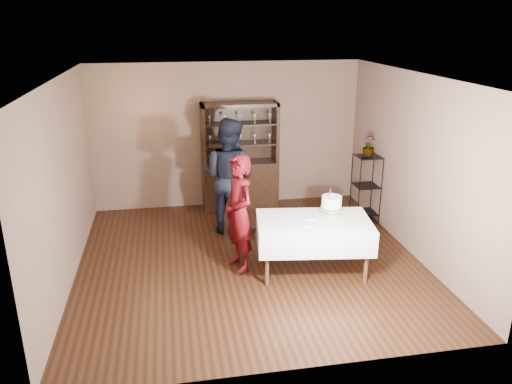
# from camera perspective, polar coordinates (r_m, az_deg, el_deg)

# --- Properties ---
(floor) EXTENTS (5.00, 5.00, 0.00)m
(floor) POSITION_cam_1_polar(r_m,az_deg,el_deg) (7.54, -0.74, -7.82)
(floor) COLOR black
(floor) RESTS_ON ground
(ceiling) EXTENTS (5.00, 5.00, 0.00)m
(ceiling) POSITION_cam_1_polar(r_m,az_deg,el_deg) (6.75, -0.84, 13.02)
(ceiling) COLOR silver
(ceiling) RESTS_ON back_wall
(back_wall) EXTENTS (5.00, 0.02, 2.70)m
(back_wall) POSITION_cam_1_polar(r_m,az_deg,el_deg) (9.42, -3.32, 6.47)
(back_wall) COLOR brown
(back_wall) RESTS_ON floor
(wall_left) EXTENTS (0.02, 5.00, 2.70)m
(wall_left) POSITION_cam_1_polar(r_m,az_deg,el_deg) (7.08, -21.16, 0.81)
(wall_left) COLOR brown
(wall_left) RESTS_ON floor
(wall_right) EXTENTS (0.02, 5.00, 2.70)m
(wall_right) POSITION_cam_1_polar(r_m,az_deg,el_deg) (7.82, 17.61, 2.89)
(wall_right) COLOR brown
(wall_right) RESTS_ON floor
(china_hutch) EXTENTS (1.40, 0.48, 2.00)m
(china_hutch) POSITION_cam_1_polar(r_m,az_deg,el_deg) (9.39, -1.84, 2.11)
(china_hutch) COLOR black
(china_hutch) RESTS_ON floor
(plant_etagere) EXTENTS (0.42, 0.42, 1.20)m
(plant_etagere) POSITION_cam_1_polar(r_m,az_deg,el_deg) (8.96, 12.46, 0.72)
(plant_etagere) COLOR black
(plant_etagere) RESTS_ON floor
(cake_table) EXTENTS (1.69, 1.17, 0.78)m
(cake_table) POSITION_cam_1_polar(r_m,az_deg,el_deg) (7.04, 6.58, -4.61)
(cake_table) COLOR silver
(cake_table) RESTS_ON floor
(woman) EXTENTS (0.57, 0.71, 1.69)m
(woman) POSITION_cam_1_polar(r_m,az_deg,el_deg) (7.01, -1.96, -2.45)
(woman) COLOR #3B0605
(woman) RESTS_ON floor
(man) EXTENTS (1.20, 1.15, 1.95)m
(man) POSITION_cam_1_polar(r_m,az_deg,el_deg) (8.21, -3.10, 1.80)
(man) COLOR black
(man) RESTS_ON floor
(cake) EXTENTS (0.35, 0.35, 0.44)m
(cake) POSITION_cam_1_polar(r_m,az_deg,el_deg) (7.13, 8.63, -1.27)
(cake) COLOR silver
(cake) RESTS_ON cake_table
(plate_near) EXTENTS (0.21, 0.21, 0.01)m
(plate_near) POSITION_cam_1_polar(r_m,az_deg,el_deg) (6.82, 5.73, -3.65)
(plate_near) COLOR silver
(plate_near) RESTS_ON cake_table
(plate_far) EXTENTS (0.22, 0.22, 0.01)m
(plate_far) POSITION_cam_1_polar(r_m,az_deg,el_deg) (7.04, 6.16, -2.89)
(plate_far) COLOR silver
(plate_far) RESTS_ON cake_table
(potted_plant) EXTENTS (0.23, 0.23, 0.37)m
(potted_plant) POSITION_cam_1_polar(r_m,az_deg,el_deg) (8.76, 12.74, 5.17)
(potted_plant) COLOR #3B622E
(potted_plant) RESTS_ON plant_etagere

